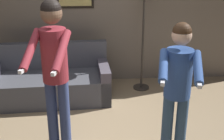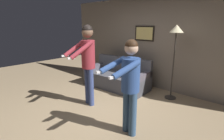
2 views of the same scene
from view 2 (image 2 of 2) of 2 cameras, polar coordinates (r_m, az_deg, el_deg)
ground_plane at (r=3.86m, az=-5.58°, el=-13.77°), size 12.00×12.00×0.00m
back_wall_assembly at (r=5.24m, az=13.16°, el=8.52°), size 6.40×0.09×2.60m
couch at (r=5.21m, az=1.70°, el=-2.65°), size 1.95×0.96×0.87m
torchiere_lamp at (r=4.43m, az=20.09°, el=9.73°), size 0.33×0.33×1.83m
person_standing_left at (r=3.91m, az=-8.01°, el=4.11°), size 0.53×0.72×1.83m
person_standing_right at (r=2.83m, az=5.75°, el=-3.22°), size 0.53×0.71×1.62m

